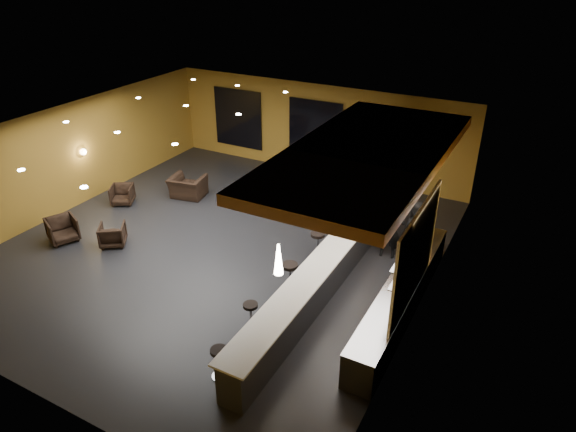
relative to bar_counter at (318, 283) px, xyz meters
The scene contains 34 objects.
floor 3.82m from the bar_counter, 164.68° to the left, with size 12.00×13.00×0.10m, color black.
ceiling 4.86m from the bar_counter, 164.68° to the left, with size 12.00×13.00×0.10m, color black.
wall_back 8.48m from the bar_counter, 115.80° to the left, with size 12.00×0.10×3.50m, color olive.
wall_front 6.76m from the bar_counter, 123.33° to the right, with size 12.00×0.10×3.50m, color olive.
wall_left 9.83m from the bar_counter, behind, with size 0.10×13.00×3.50m, color olive.
wall_right 2.88m from the bar_counter, 22.62° to the left, with size 0.10×13.00×3.50m, color olive.
wood_soffit 3.51m from the bar_counter, 80.07° to the left, with size 3.60×8.00×0.28m, color #AB6932.
window_left 10.39m from the bar_counter, 133.86° to the left, with size 2.20×0.06×2.40m, color black.
window_center 8.37m from the bar_counter, 116.13° to the left, with size 2.20×0.06×2.40m, color black.
window_right 7.56m from the bar_counter, 94.99° to the left, with size 2.20×0.06×2.40m, color black.
tile_backsplash 2.75m from the bar_counter, ahead, with size 0.06×3.20×2.40m, color white.
bar_counter is the anchor object (origin of this frame).
bar_top 0.52m from the bar_counter, ahead, with size 0.78×8.10×0.05m, color silver.
prep_counter 2.06m from the bar_counter, 14.04° to the left, with size 0.70×6.00×0.86m, color black.
prep_top 2.10m from the bar_counter, 14.04° to the left, with size 0.72×6.00×0.03m, color silver.
wall_shelf_lower 2.44m from the bar_counter, ahead, with size 0.30×1.50×0.03m, color silver.
wall_shelf_upper 2.67m from the bar_counter, ahead, with size 0.30×1.50×0.03m, color silver.
column 4.77m from the bar_counter, 90.00° to the left, with size 0.60×0.60×3.50m, color #945C21.
wall_sconce 9.73m from the bar_counter, behind, with size 0.22×0.22×0.22m, color #FFE5B2.
pendant_0 2.72m from the bar_counter, 90.00° to the right, with size 0.20×0.20×0.70m, color white.
pendant_1 1.92m from the bar_counter, 90.00° to the left, with size 0.20×0.20×0.70m, color white.
pendant_2 3.52m from the bar_counter, 90.00° to the left, with size 0.20×0.20×0.70m, color white.
staff_a 3.03m from the bar_counter, 72.49° to the left, with size 0.66×0.43×1.81m, color black.
staff_b 3.42m from the bar_counter, 76.03° to the left, with size 0.79×0.61×1.62m, color black.
staff_c 3.56m from the bar_counter, 63.11° to the left, with size 0.86×0.56×1.77m, color black.
armchair_a 8.15m from the bar_counter, behind, with size 0.81×0.83×0.76m, color black.
armchair_b 6.60m from the bar_counter, behind, with size 0.72×0.74×0.67m, color black.
armchair_c 8.53m from the bar_counter, 167.86° to the left, with size 0.72×0.74×0.68m, color black.
armchair_d 7.45m from the bar_counter, 153.58° to the left, with size 1.18×1.03×0.77m, color black.
bar_stool_0 3.41m from the bar_counter, 101.12° to the right, with size 0.38×0.38×0.75m.
bar_stool_1 1.97m from the bar_counter, 116.81° to the right, with size 0.37×0.37×0.72m.
bar_stool_2 0.78m from the bar_counter, behind, with size 0.43×0.43×0.86m.
bar_stool_3 1.96m from the bar_counter, 115.53° to the left, with size 0.42×0.42×0.83m.
bar_stool_4 3.58m from the bar_counter, 102.63° to the left, with size 0.42×0.42×0.83m.
Camera 1 is at (7.97, -10.68, 8.00)m, focal length 32.00 mm.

